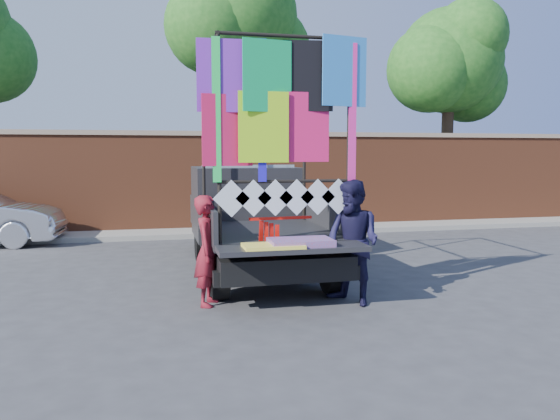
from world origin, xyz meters
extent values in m
plane|color=#38383A|center=(0.00, 0.00, 0.00)|extent=(90.00, 90.00, 0.00)
cube|color=brown|center=(0.00, 7.00, 1.25)|extent=(30.00, 0.35, 2.50)
cube|color=gray|center=(0.00, 7.00, 2.55)|extent=(30.00, 0.45, 0.12)
cube|color=gray|center=(0.00, 6.30, 0.06)|extent=(30.00, 1.20, 0.12)
cylinder|color=#38281C|center=(1.00, 8.20, 2.73)|extent=(0.36, 0.36, 5.46)
sphere|color=#1C5919|center=(1.00, 8.20, 5.85)|extent=(3.20, 3.20, 3.20)
sphere|color=#1C5919|center=(1.90, 8.60, 5.07)|extent=(2.40, 2.40, 2.40)
sphere|color=#1C5919|center=(0.20, 7.90, 5.46)|extent=(2.60, 2.60, 2.60)
cylinder|color=#38281C|center=(7.50, 8.20, 2.27)|extent=(0.36, 0.36, 4.55)
sphere|color=#1C5919|center=(7.50, 8.20, 4.88)|extent=(3.20, 3.20, 3.20)
sphere|color=#1C5919|center=(8.40, 8.60, 4.23)|extent=(2.40, 2.40, 2.40)
sphere|color=#1C5919|center=(6.70, 7.90, 4.55)|extent=(2.60, 2.60, 2.60)
sphere|color=#1C5919|center=(7.80, 7.60, 5.52)|extent=(2.20, 2.20, 2.20)
cylinder|color=black|center=(-0.58, 3.04, 0.35)|extent=(0.23, 0.70, 0.70)
cylinder|color=black|center=(-0.58, 0.17, 0.35)|extent=(0.23, 0.70, 0.70)
cylinder|color=black|center=(1.08, 3.04, 0.35)|extent=(0.23, 0.70, 0.70)
cylinder|color=black|center=(1.08, 0.17, 0.35)|extent=(0.23, 0.70, 0.70)
cube|color=black|center=(0.25, 1.55, 0.53)|extent=(1.81, 4.47, 0.32)
cube|color=black|center=(0.25, 0.75, 0.83)|extent=(1.91, 2.45, 0.11)
cube|color=black|center=(-0.69, 0.75, 1.06)|extent=(0.06, 2.45, 0.48)
cube|color=black|center=(1.18, 0.75, 1.06)|extent=(0.06, 2.45, 0.48)
cube|color=black|center=(0.25, 1.95, 1.06)|extent=(1.91, 0.06, 0.48)
cube|color=black|center=(0.25, 2.98, 1.12)|extent=(1.91, 1.70, 1.33)
cube|color=#8C9EAD|center=(0.25, 2.51, 1.54)|extent=(1.70, 0.06, 0.58)
cube|color=#8C9EAD|center=(0.25, 3.78, 1.33)|extent=(1.70, 0.11, 0.74)
cube|color=black|center=(0.25, 4.15, 0.85)|extent=(1.86, 0.96, 0.58)
cube|color=black|center=(0.25, -0.74, 0.85)|extent=(1.91, 0.58, 0.06)
cube|color=black|center=(0.25, -0.49, 0.45)|extent=(1.97, 0.16, 0.19)
cylinder|color=black|center=(-0.62, -0.37, 2.21)|extent=(0.05, 0.05, 2.66)
cylinder|color=black|center=(-0.62, 1.87, 2.21)|extent=(0.05, 0.05, 2.66)
cylinder|color=black|center=(1.12, -0.37, 2.21)|extent=(0.05, 0.05, 2.66)
cylinder|color=black|center=(1.12, 1.87, 2.21)|extent=(0.05, 0.05, 2.66)
cylinder|color=black|center=(0.25, -0.37, 3.54)|extent=(1.81, 0.05, 0.05)
cylinder|color=black|center=(0.25, 1.87, 3.54)|extent=(1.81, 0.05, 0.05)
cylinder|color=black|center=(-0.62, 0.75, 3.54)|extent=(0.05, 2.29, 0.05)
cylinder|color=black|center=(1.12, 0.75, 3.54)|extent=(0.05, 2.29, 0.05)
cylinder|color=black|center=(0.25, -0.37, 1.68)|extent=(1.81, 0.04, 0.04)
cube|color=purple|center=(-0.55, -0.39, 3.06)|extent=(0.66, 0.02, 0.90)
cube|color=#0DB85D|center=(-0.02, -0.43, 3.06)|extent=(0.66, 0.02, 0.90)
cube|color=black|center=(0.52, -0.39, 3.06)|extent=(0.66, 0.02, 0.90)
cube|color=#318EEA|center=(1.05, -0.43, 3.06)|extent=(0.66, 0.02, 0.90)
cube|color=#E01A4F|center=(-0.55, -0.39, 2.37)|extent=(0.66, 0.02, 0.90)
cube|color=#A9EE19|center=(-0.02, -0.43, 2.37)|extent=(0.66, 0.02, 0.90)
cube|color=#DC185B|center=(0.52, -0.39, 2.37)|extent=(0.66, 0.02, 0.90)
cube|color=#1CE454|center=(-0.65, -0.41, 2.58)|extent=(0.11, 0.01, 1.81)
cube|color=#E6268D|center=(1.15, -0.41, 2.58)|extent=(0.11, 0.01, 1.81)
cube|color=#2117D2|center=(-0.07, -0.41, 2.58)|extent=(0.11, 0.01, 1.81)
cube|color=silver|center=(-0.47, -0.40, 1.47)|extent=(0.48, 0.01, 0.48)
cube|color=silver|center=(-0.18, -0.40, 1.47)|extent=(0.48, 0.01, 0.48)
cube|color=silver|center=(0.10, -0.40, 1.47)|extent=(0.48, 0.01, 0.48)
cube|color=silver|center=(0.39, -0.40, 1.47)|extent=(0.48, 0.01, 0.48)
cube|color=silver|center=(0.68, -0.40, 1.47)|extent=(0.48, 0.01, 0.48)
cube|color=silver|center=(0.97, -0.40, 1.47)|extent=(0.48, 0.01, 0.48)
cube|color=red|center=(0.36, -0.74, 0.92)|extent=(0.80, 0.48, 0.09)
cube|color=#FFEB50|center=(-0.02, -0.81, 0.90)|extent=(0.74, 0.43, 0.04)
imported|color=maroon|center=(-0.75, -0.07, 0.75)|extent=(0.51, 0.63, 1.49)
imported|color=#171534|center=(1.16, -0.46, 0.85)|extent=(0.98, 1.04, 1.70)
cube|color=red|center=(0.21, -0.27, 1.18)|extent=(0.87, 0.11, 0.04)
cube|color=red|center=(-0.07, -0.29, 0.91)|extent=(0.05, 0.02, 0.50)
cube|color=red|center=(0.01, -0.29, 0.89)|extent=(0.05, 0.02, 0.50)
cube|color=red|center=(0.08, -0.29, 0.87)|extent=(0.05, 0.02, 0.50)
cube|color=red|center=(0.15, -0.29, 0.85)|extent=(0.05, 0.02, 0.50)
camera|label=1|loc=(-1.43, -7.33, 2.05)|focal=35.00mm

